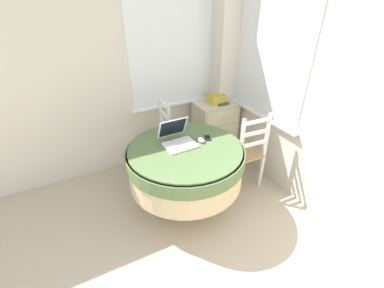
% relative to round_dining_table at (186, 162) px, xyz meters
% --- Properties ---
extents(corner_room_shell, '(4.20, 4.94, 2.55)m').
position_rel_round_dining_table_xyz_m(corner_room_shell, '(0.37, -0.03, 0.68)').
color(corner_room_shell, beige).
rests_on(corner_room_shell, ground_plane).
extents(round_dining_table, '(1.17, 1.17, 0.77)m').
position_rel_round_dining_table_xyz_m(round_dining_table, '(0.00, 0.00, 0.00)').
color(round_dining_table, '#4C3D2D').
rests_on(round_dining_table, ground_plane).
extents(laptop, '(0.32, 0.35, 0.23)m').
position_rel_round_dining_table_xyz_m(laptop, '(-0.03, 0.11, 0.22)').
color(laptop, white).
rests_on(laptop, round_dining_table).
extents(computer_mouse, '(0.06, 0.09, 0.05)m').
position_rel_round_dining_table_xyz_m(computer_mouse, '(0.19, 0.02, 0.19)').
color(computer_mouse, white).
rests_on(computer_mouse, round_dining_table).
extents(cell_phone, '(0.09, 0.13, 0.01)m').
position_rel_round_dining_table_xyz_m(cell_phone, '(0.29, 0.06, 0.18)').
color(cell_phone, black).
rests_on(cell_phone, round_dining_table).
extents(dining_chair_near_back_window, '(0.42, 0.40, 0.97)m').
position_rel_round_dining_table_xyz_m(dining_chair_near_back_window, '(-0.02, 0.80, -0.14)').
color(dining_chair_near_back_window, tan).
rests_on(dining_chair_near_back_window, ground_plane).
extents(dining_chair_near_right_window, '(0.40, 0.41, 0.97)m').
position_rel_round_dining_table_xyz_m(dining_chair_near_right_window, '(0.80, 0.04, -0.14)').
color(dining_chair_near_right_window, tan).
rests_on(dining_chair_near_right_window, ground_plane).
extents(corner_cabinet, '(0.57, 0.44, 0.78)m').
position_rel_round_dining_table_xyz_m(corner_cabinet, '(0.88, 0.86, -0.21)').
color(corner_cabinet, beige).
rests_on(corner_cabinet, ground_plane).
extents(storage_box, '(0.20, 0.19, 0.12)m').
position_rel_round_dining_table_xyz_m(storage_box, '(0.87, 0.83, 0.24)').
color(storage_box, gold).
rests_on(storage_box, corner_cabinet).
extents(book_on_cabinet, '(0.15, 0.24, 0.02)m').
position_rel_round_dining_table_xyz_m(book_on_cabinet, '(0.91, 0.82, 0.19)').
color(book_on_cabinet, '#3F3F44').
rests_on(book_on_cabinet, corner_cabinet).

